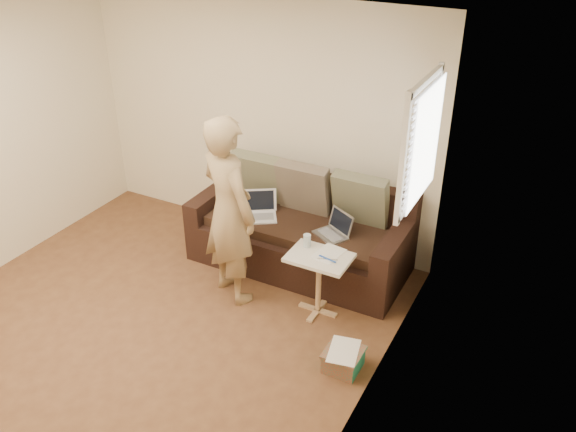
# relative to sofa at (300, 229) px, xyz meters

# --- Properties ---
(floor) EXTENTS (4.50, 4.50, 0.00)m
(floor) POSITION_rel_sofa_xyz_m (-0.74, -1.77, -0.42)
(floor) COLOR #563420
(floor) RESTS_ON ground
(ceiling) EXTENTS (4.50, 4.50, 0.00)m
(ceiling) POSITION_rel_sofa_xyz_m (-0.74, -1.77, 2.18)
(ceiling) COLOR white
(ceiling) RESTS_ON wall_back
(wall_back) EXTENTS (4.00, 0.00, 4.00)m
(wall_back) POSITION_rel_sofa_xyz_m (-0.74, 0.48, 0.87)
(wall_back) COLOR beige
(wall_back) RESTS_ON ground
(wall_right) EXTENTS (0.00, 4.50, 4.50)m
(wall_right) POSITION_rel_sofa_xyz_m (1.26, -1.77, 0.87)
(wall_right) COLOR beige
(wall_right) RESTS_ON ground
(window_blinds) EXTENTS (0.12, 0.88, 1.08)m
(window_blinds) POSITION_rel_sofa_xyz_m (1.21, -0.27, 1.28)
(window_blinds) COLOR white
(window_blinds) RESTS_ON wall_right
(sofa) EXTENTS (2.20, 0.95, 0.85)m
(sofa) POSITION_rel_sofa_xyz_m (0.00, 0.00, 0.00)
(sofa) COLOR black
(sofa) RESTS_ON ground
(pillow_left) EXTENTS (0.55, 0.29, 0.57)m
(pillow_left) POSITION_rel_sofa_xyz_m (-0.60, 0.21, 0.37)
(pillow_left) COLOR #666A4E
(pillow_left) RESTS_ON sofa
(pillow_mid) EXTENTS (0.55, 0.27, 0.57)m
(pillow_mid) POSITION_rel_sofa_xyz_m (-0.05, 0.19, 0.37)
(pillow_mid) COLOR brown
(pillow_mid) RESTS_ON sofa
(pillow_right) EXTENTS (0.55, 0.28, 0.57)m
(pillow_right) POSITION_rel_sofa_xyz_m (0.55, 0.23, 0.37)
(pillow_right) COLOR #666A4E
(pillow_right) RESTS_ON sofa
(laptop_silver) EXTENTS (0.39, 0.36, 0.21)m
(laptop_silver) POSITION_rel_sofa_xyz_m (0.40, -0.13, 0.10)
(laptop_silver) COLOR #B7BABC
(laptop_silver) RESTS_ON sofa
(laptop_white) EXTENTS (0.45, 0.42, 0.26)m
(laptop_white) POSITION_rel_sofa_xyz_m (-0.39, -0.15, 0.10)
(laptop_white) COLOR white
(laptop_white) RESTS_ON sofa
(person) EXTENTS (0.79, 0.68, 1.83)m
(person) POSITION_rel_sofa_xyz_m (-0.35, -0.74, 0.49)
(person) COLOR #9E8B56
(person) RESTS_ON ground
(side_table) EXTENTS (0.56, 0.39, 0.61)m
(side_table) POSITION_rel_sofa_xyz_m (0.51, -0.62, -0.12)
(side_table) COLOR silver
(side_table) RESTS_ON ground
(drinking_glass) EXTENTS (0.07, 0.07, 0.12)m
(drinking_glass) POSITION_rel_sofa_xyz_m (0.34, -0.53, 0.25)
(drinking_glass) COLOR silver
(drinking_glass) RESTS_ON side_table
(scissors) EXTENTS (0.20, 0.16, 0.02)m
(scissors) POSITION_rel_sofa_xyz_m (0.60, -0.65, 0.20)
(scissors) COLOR silver
(scissors) RESTS_ON side_table
(paper_on_table) EXTENTS (0.25, 0.33, 0.00)m
(paper_on_table) POSITION_rel_sofa_xyz_m (0.57, -0.55, 0.19)
(paper_on_table) COLOR white
(paper_on_table) RESTS_ON side_table
(striped_box) EXTENTS (0.30, 0.30, 0.19)m
(striped_box) POSITION_rel_sofa_xyz_m (1.01, -1.21, -0.33)
(striped_box) COLOR red
(striped_box) RESTS_ON ground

